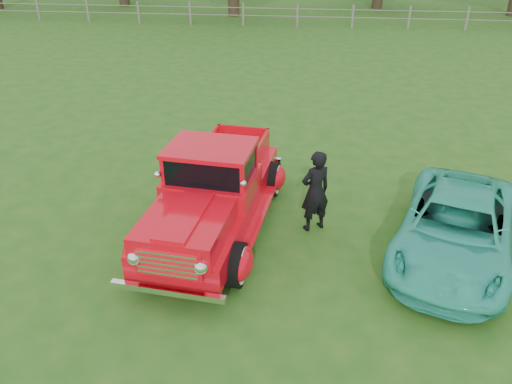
# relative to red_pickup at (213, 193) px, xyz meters

# --- Properties ---
(ground) EXTENTS (140.00, 140.00, 0.00)m
(ground) POSITION_rel_red_pickup_xyz_m (0.70, -1.34, -0.80)
(ground) COLOR #205316
(ground) RESTS_ON ground
(distant_hills) EXTENTS (116.00, 60.00, 18.00)m
(distant_hills) POSITION_rel_red_pickup_xyz_m (-3.39, 58.13, -5.34)
(distant_hills) COLOR #2D5F23
(distant_hills) RESTS_ON ground
(fence_line) EXTENTS (48.00, 0.12, 1.20)m
(fence_line) POSITION_rel_red_pickup_xyz_m (0.70, 20.66, -0.19)
(fence_line) COLOR slate
(fence_line) RESTS_ON ground
(red_pickup) EXTENTS (2.61, 5.14, 1.78)m
(red_pickup) POSITION_rel_red_pickup_xyz_m (0.00, 0.00, 0.00)
(red_pickup) COLOR black
(red_pickup) RESTS_ON ground
(teal_sedan) EXTENTS (3.10, 4.45, 1.13)m
(teal_sedan) POSITION_rel_red_pickup_xyz_m (4.37, -0.36, -0.23)
(teal_sedan) COLOR #2DB599
(teal_sedan) RESTS_ON ground
(man) EXTENTS (0.71, 0.64, 1.64)m
(man) POSITION_rel_red_pickup_xyz_m (1.90, 0.24, 0.02)
(man) COLOR black
(man) RESTS_ON ground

